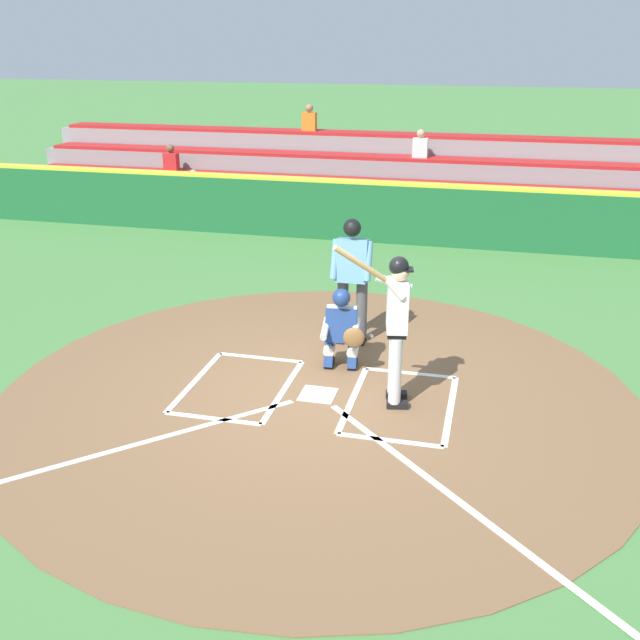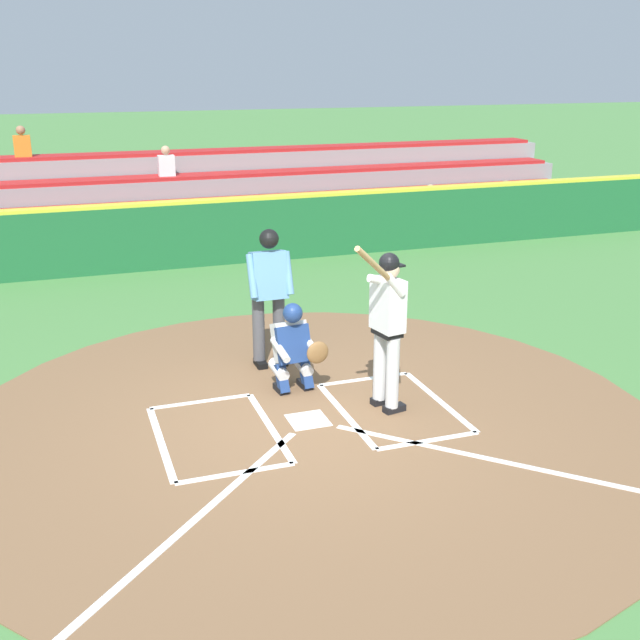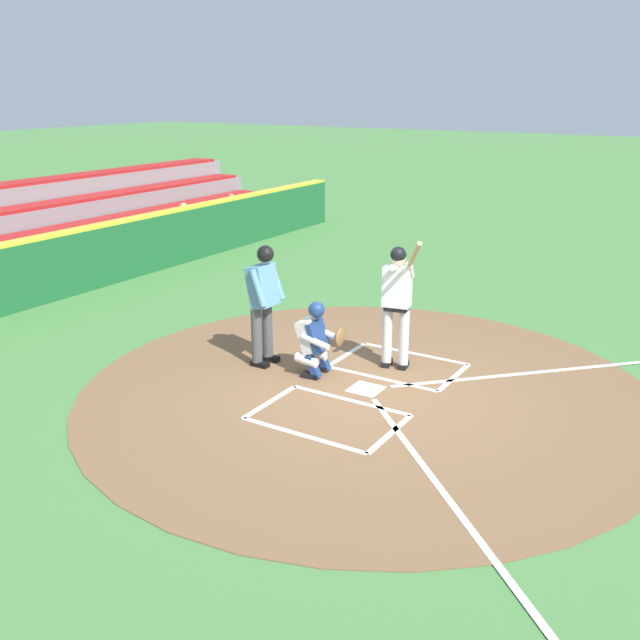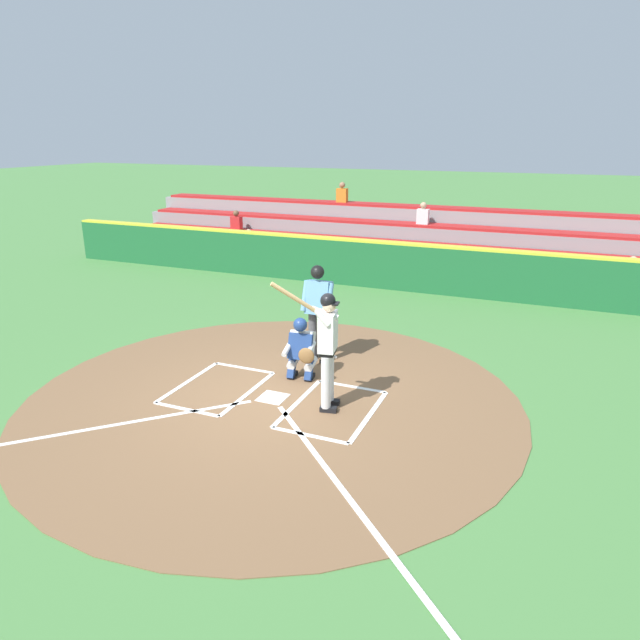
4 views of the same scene
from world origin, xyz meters
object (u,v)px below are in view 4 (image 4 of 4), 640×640
(catcher, at_px, (301,347))
(baseball, at_px, (335,357))
(batter, at_px, (327,343))
(plate_umpire, at_px, (319,307))

(catcher, relative_size, baseball, 15.27)
(batter, height_order, plate_umpire, batter)
(catcher, relative_size, plate_umpire, 0.61)
(batter, bearing_deg, plate_umpire, -63.51)
(batter, height_order, baseball, batter)
(catcher, xyz_separation_m, baseball, (-0.21, -1.09, -0.55))
(batter, xyz_separation_m, catcher, (0.84, -0.89, -0.51))
(catcher, height_order, baseball, catcher)
(plate_umpire, distance_m, baseball, 1.09)
(catcher, xyz_separation_m, plate_umpire, (0.05, -0.89, 0.49))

